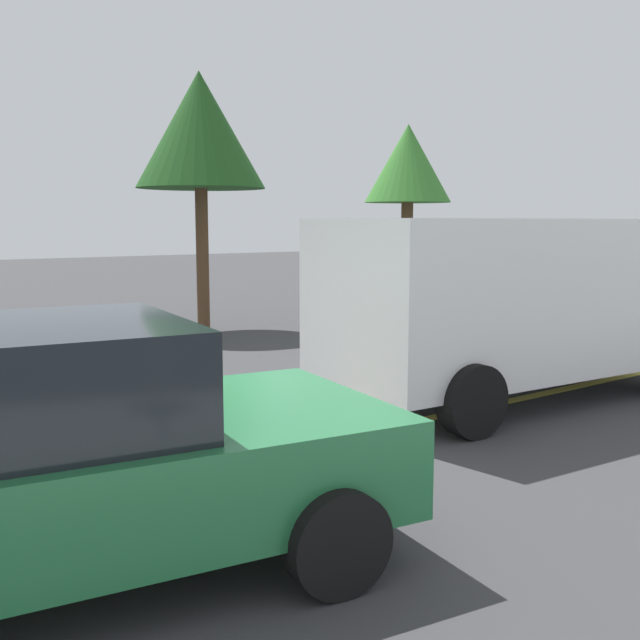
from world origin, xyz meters
TOP-DOWN VIEW (x-y plane):
  - ground_plane at (0.00, 0.00)m, footprint 80.00×80.00m
  - lane_marking_centre at (3.00, 0.00)m, footprint 28.00×0.16m
  - white_van at (5.46, 0.11)m, footprint 5.33×2.56m
  - car_white_far_lane at (11.62, 2.79)m, footprint 4.28×2.11m
  - car_green_approaching at (-0.75, -1.33)m, footprint 4.51×2.59m
  - tree_left_verge at (10.39, 7.48)m, footprint 2.07×2.07m
  - tree_right_verge at (4.95, 7.57)m, footprint 2.53×2.53m

SIDE VIEW (x-z plane):
  - ground_plane at x=0.00m, z-range 0.00..0.00m
  - lane_marking_centre at x=3.00m, z-range 0.00..0.01m
  - car_green_approaching at x=-0.75m, z-range 0.01..1.59m
  - car_white_far_lane at x=11.62m, z-range 0.00..1.68m
  - white_van at x=5.46m, z-range 0.17..2.37m
  - tree_left_verge at x=10.39m, z-range 1.26..5.73m
  - tree_right_verge at x=4.95m, z-range 1.38..6.45m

